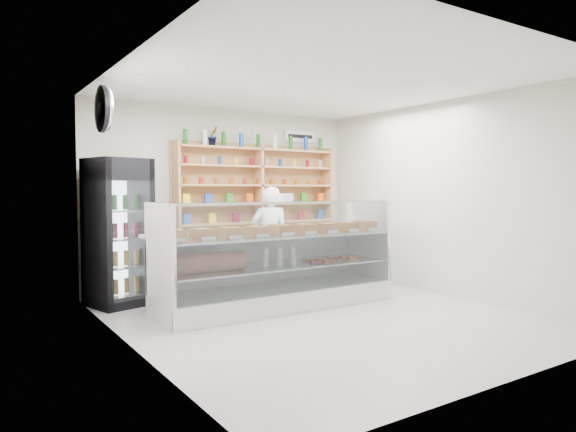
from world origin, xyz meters
TOP-DOWN VIEW (x-y plane):
  - room at (0.00, 0.00)m, footprint 5.00×5.00m
  - display_counter at (-0.16, 0.75)m, footprint 3.19×0.95m
  - shop_worker at (0.36, 1.76)m, footprint 0.66×0.54m
  - drinks_cooler at (-1.85, 1.97)m, footprint 0.85×0.84m
  - wall_shelving at (0.50, 2.34)m, footprint 2.84×0.28m
  - potted_plant at (-0.30, 2.34)m, footprint 0.21×0.19m
  - security_mirror at (-2.17, 1.20)m, footprint 0.15×0.50m
  - wall_sign at (1.40, 2.47)m, footprint 0.62×0.03m

SIDE VIEW (x-z plane):
  - display_counter at x=-0.16m, z-range -0.32..1.07m
  - shop_worker at x=0.36m, z-range 0.00..1.58m
  - drinks_cooler at x=-1.85m, z-range 0.00..1.94m
  - room at x=0.00m, z-range -1.10..3.90m
  - wall_shelving at x=0.50m, z-range 0.93..2.26m
  - potted_plant at x=-0.30m, z-range 2.20..2.51m
  - security_mirror at x=-2.17m, z-range 2.20..2.70m
  - wall_sign at x=1.40m, z-range 2.35..2.55m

